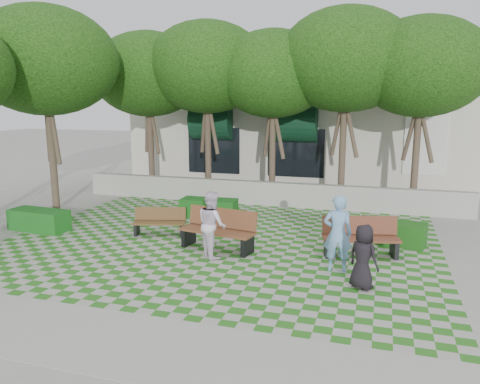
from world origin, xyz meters
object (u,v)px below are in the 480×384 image
(bench_west, at_px, (160,222))
(person_blue, at_px, (338,233))
(bench_east, at_px, (360,237))
(hedge_west, at_px, (39,220))
(person_white, at_px, (212,224))
(bench_mid, at_px, (219,230))
(hedge_midleft, at_px, (209,208))
(person_dark, at_px, (363,257))
(hedge_east, at_px, (391,232))

(bench_west, relative_size, person_blue, 0.88)
(bench_east, xyz_separation_m, hedge_west, (-9.62, -0.44, -0.16))
(bench_west, distance_m, person_white, 2.65)
(bench_mid, height_order, person_blue, person_blue)
(person_white, bearing_deg, bench_east, -115.45)
(hedge_midleft, relative_size, person_dark, 1.35)
(bench_east, height_order, hedge_east, bench_east)
(hedge_east, bearing_deg, bench_mid, -157.03)
(bench_east, xyz_separation_m, hedge_midleft, (-5.16, 2.57, -0.16))
(hedge_west, bearing_deg, bench_mid, -1.07)
(bench_mid, xyz_separation_m, hedge_east, (4.45, 1.89, -0.20))
(bench_east, distance_m, person_blue, 1.45)
(bench_mid, xyz_separation_m, bench_west, (-2.16, 0.78, -0.13))
(bench_east, relative_size, bench_west, 1.25)
(person_blue, height_order, person_dark, person_blue)
(hedge_midleft, height_order, hedge_west, hedge_midleft)
(bench_east, bearing_deg, bench_west, 164.21)
(bench_mid, relative_size, person_dark, 1.53)
(hedge_west, distance_m, person_blue, 9.21)
(bench_west, bearing_deg, person_white, -47.73)
(bench_mid, bearing_deg, person_blue, -2.35)
(bench_east, relative_size, hedge_west, 1.08)
(hedge_midleft, height_order, person_white, person_white)
(bench_east, relative_size, person_blue, 1.10)
(bench_east, xyz_separation_m, person_white, (-3.64, -1.17, 0.37))
(bench_mid, distance_m, person_white, 0.70)
(bench_mid, relative_size, person_blue, 1.18)
(bench_west, distance_m, person_dark, 6.48)
(hedge_west, xyz_separation_m, person_dark, (9.78, -1.76, 0.38))
(hedge_midleft, xyz_separation_m, person_dark, (5.32, -4.78, 0.37))
(bench_west, height_order, hedge_east, bench_west)
(bench_mid, height_order, hedge_east, bench_mid)
(bench_west, distance_m, hedge_west, 3.84)
(bench_west, bearing_deg, hedge_midleft, 58.52)
(bench_west, relative_size, person_dark, 1.15)
(hedge_east, bearing_deg, hedge_midleft, 168.18)
(bench_west, relative_size, hedge_east, 0.88)
(person_dark, bearing_deg, bench_east, -54.14)
(bench_west, xyz_separation_m, hedge_west, (-3.78, -0.67, -0.06))
(bench_west, xyz_separation_m, hedge_midleft, (0.68, 2.34, -0.06))
(bench_west, height_order, hedge_west, bench_west)
(bench_mid, relative_size, bench_west, 1.34)
(hedge_east, relative_size, person_blue, 1.00)
(hedge_east, bearing_deg, bench_east, -120.08)
(bench_west, bearing_deg, hedge_west, 174.78)
(hedge_east, height_order, person_dark, person_dark)
(bench_mid, distance_m, hedge_east, 4.84)
(hedge_east, xyz_separation_m, hedge_west, (-10.39, -1.78, 0.00))
(hedge_east, relative_size, person_dark, 1.31)
(bench_mid, bearing_deg, hedge_midleft, 126.08)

